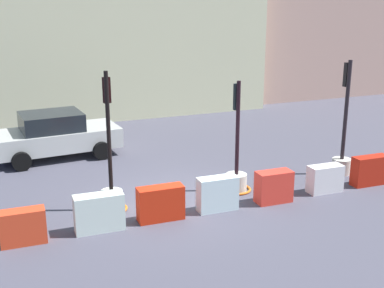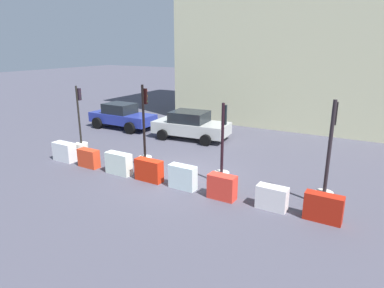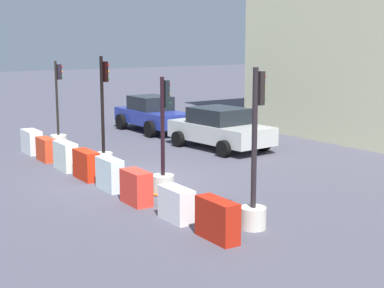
{
  "view_description": "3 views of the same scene",
  "coord_description": "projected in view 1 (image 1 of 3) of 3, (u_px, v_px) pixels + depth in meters",
  "views": [
    {
      "loc": [
        -4.3,
        -11.68,
        5.17
      ],
      "look_at": [
        0.48,
        0.12,
        1.49
      ],
      "focal_mm": 46.5,
      "sensor_mm": 36.0,
      "label": 1
    },
    {
      "loc": [
        6.68,
        -10.82,
        5.06
      ],
      "look_at": [
        0.32,
        0.37,
        1.29
      ],
      "focal_mm": 31.5,
      "sensor_mm": 36.0,
      "label": 2
    },
    {
      "loc": [
        14.74,
        -7.89,
        4.08
      ],
      "look_at": [
        2.23,
        0.67,
        1.34
      ],
      "focal_mm": 54.32,
      "sensor_mm": 36.0,
      "label": 3
    }
  ],
  "objects": [
    {
      "name": "traffic_light_1",
      "position": [
        111.0,
        186.0,
        12.58
      ],
      "size": [
        0.78,
        0.78,
        3.57
      ],
      "color": "silver",
      "rests_on": "ground_plane"
    },
    {
      "name": "construction_barrier_6",
      "position": [
        325.0,
        179.0,
        13.85
      ],
      "size": [
        0.99,
        0.46,
        0.77
      ],
      "color": "white",
      "rests_on": "ground_plane"
    },
    {
      "name": "construction_barrier_1",
      "position": [
        23.0,
        227.0,
        10.89
      ],
      "size": [
        0.99,
        0.43,
        0.79
      ],
      "color": "red",
      "rests_on": "ground_plane"
    },
    {
      "name": "ground_plane",
      "position": [
        177.0,
        200.0,
        13.39
      ],
      "size": [
        120.0,
        120.0,
        0.0
      ],
      "primitive_type": "plane",
      "color": "#484754"
    },
    {
      "name": "traffic_light_3",
      "position": [
        343.0,
        149.0,
        15.21
      ],
      "size": [
        0.58,
        0.58,
        3.5
      ],
      "color": "beige",
      "rests_on": "ground_plane"
    },
    {
      "name": "construction_barrier_7",
      "position": [
        370.0,
        170.0,
        14.39
      ],
      "size": [
        1.11,
        0.41,
        0.86
      ],
      "color": "#B52010",
      "rests_on": "ground_plane"
    },
    {
      "name": "construction_barrier_3",
      "position": [
        161.0,
        203.0,
        12.06
      ],
      "size": [
        1.14,
        0.44,
        0.86
      ],
      "color": "red",
      "rests_on": "ground_plane"
    },
    {
      "name": "construction_barrier_4",
      "position": [
        217.0,
        194.0,
        12.62
      ],
      "size": [
        1.05,
        0.42,
        0.89
      ],
      "color": "silver",
      "rests_on": "ground_plane"
    },
    {
      "name": "car_silver_hatchback",
      "position": [
        55.0,
        135.0,
        16.89
      ],
      "size": [
        4.34,
        2.49,
        1.55
      ],
      "color": "#B6B9B5",
      "rests_on": "ground_plane"
    },
    {
      "name": "construction_barrier_2",
      "position": [
        99.0,
        213.0,
        11.49
      ],
      "size": [
        1.15,
        0.44,
        0.89
      ],
      "color": "silver",
      "rests_on": "ground_plane"
    },
    {
      "name": "construction_barrier_5",
      "position": [
        274.0,
        187.0,
        13.14
      ],
      "size": [
        0.97,
        0.47,
        0.85
      ],
      "color": "red",
      "rests_on": "ground_plane"
    },
    {
      "name": "traffic_light_2",
      "position": [
        236.0,
        172.0,
        13.92
      ],
      "size": [
        0.85,
        0.85,
        3.12
      ],
      "color": "silver",
      "rests_on": "ground_plane"
    }
  ]
}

